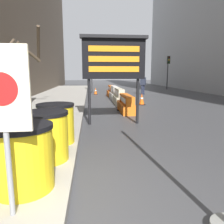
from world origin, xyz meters
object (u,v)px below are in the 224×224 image
(traffic_cone_far, at_px, (96,91))
(barrel_drum_middle, at_px, (46,136))
(jersey_barrier_orange_near, at_px, (126,104))
(jersey_barrier_cream, at_px, (119,97))
(barrel_drum_back, at_px, (56,123))
(message_board, at_px, (114,59))
(traffic_light_near_curb, at_px, (91,59))
(pedestrian_worker, at_px, (143,83))
(traffic_cone_mid, at_px, (142,99))
(jersey_barrier_orange_far, at_px, (111,92))
(barrel_drum_foreground, at_px, (23,157))
(jersey_barrier_white, at_px, (114,94))
(traffic_light_far_side, at_px, (168,65))
(warning_sign, at_px, (3,103))
(traffic_cone_near, at_px, (120,105))

(traffic_cone_far, bearing_deg, barrel_drum_middle, -95.05)
(jersey_barrier_orange_near, height_order, jersey_barrier_cream, jersey_barrier_cream)
(barrel_drum_back, distance_m, message_board, 3.32)
(barrel_drum_middle, bearing_deg, message_board, 64.71)
(traffic_light_near_curb, xyz_separation_m, pedestrian_worker, (4.25, -2.19, -2.10))
(jersey_barrier_orange_near, bearing_deg, traffic_cone_mid, 60.71)
(barrel_drum_back, distance_m, pedestrian_worker, 14.04)
(message_board, xyz_separation_m, jersey_barrier_orange_far, (0.85, 9.57, -1.85))
(barrel_drum_middle, distance_m, traffic_light_near_curb, 16.47)
(barrel_drum_foreground, relative_size, barrel_drum_back, 1.00)
(jersey_barrier_white, distance_m, pedestrian_worker, 4.29)
(traffic_light_far_side, bearing_deg, traffic_cone_far, -146.46)
(jersey_barrier_orange_far, bearing_deg, pedestrian_worker, 20.54)
(pedestrian_worker, bearing_deg, traffic_light_far_side, -100.92)
(barrel_drum_middle, height_order, traffic_light_far_side, traffic_light_far_side)
(traffic_light_near_curb, bearing_deg, pedestrian_worker, -27.22)
(jersey_barrier_cream, bearing_deg, barrel_drum_back, -108.35)
(jersey_barrier_white, distance_m, traffic_light_far_side, 11.89)
(jersey_barrier_orange_near, bearing_deg, message_board, -109.58)
(message_board, bearing_deg, barrel_drum_back, -123.39)
(jersey_barrier_orange_far, xyz_separation_m, traffic_light_far_side, (7.07, 7.09, 2.31))
(traffic_cone_mid, relative_size, traffic_cone_far, 1.12)
(barrel_drum_foreground, bearing_deg, warning_sign, -86.63)
(traffic_cone_mid, bearing_deg, jersey_barrier_cream, 164.46)
(traffic_cone_near, height_order, traffic_light_far_side, traffic_light_far_side)
(traffic_light_far_side, bearing_deg, jersey_barrier_white, -127.27)
(jersey_barrier_white, relative_size, traffic_cone_far, 3.58)
(traffic_cone_mid, bearing_deg, jersey_barrier_orange_far, 104.08)
(jersey_barrier_orange_far, bearing_deg, barrel_drum_foreground, -100.43)
(jersey_barrier_orange_far, height_order, traffic_cone_mid, jersey_barrier_orange_far)
(barrel_drum_middle, xyz_separation_m, jersey_barrier_white, (2.48, 10.84, -0.21))
(barrel_drum_back, distance_m, traffic_cone_near, 5.73)
(warning_sign, xyz_separation_m, jersey_barrier_cream, (2.55, 10.05, -1.04))
(warning_sign, bearing_deg, barrel_drum_back, 87.73)
(barrel_drum_foreground, distance_m, traffic_light_far_side, 23.35)
(traffic_cone_near, relative_size, traffic_light_near_curb, 0.14)
(message_board, xyz_separation_m, traffic_cone_near, (0.63, 2.85, -1.94))
(barrel_drum_back, bearing_deg, jersey_barrier_white, 75.99)
(warning_sign, bearing_deg, traffic_light_far_side, 66.15)
(message_board, relative_size, jersey_barrier_cream, 1.44)
(warning_sign, distance_m, traffic_cone_near, 8.36)
(barrel_drum_middle, xyz_separation_m, traffic_cone_far, (1.29, 14.65, -0.32))
(traffic_cone_mid, distance_m, traffic_light_far_side, 13.59)
(barrel_drum_middle, distance_m, jersey_barrier_orange_near, 6.36)
(jersey_barrier_orange_near, distance_m, traffic_cone_near, 0.51)
(traffic_cone_far, bearing_deg, jersey_barrier_orange_near, -82.31)
(warning_sign, relative_size, jersey_barrier_cream, 0.91)
(barrel_drum_back, height_order, message_board, message_board)
(pedestrian_worker, bearing_deg, traffic_cone_near, 93.41)
(jersey_barrier_white, bearing_deg, jersey_barrier_orange_far, 90.00)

